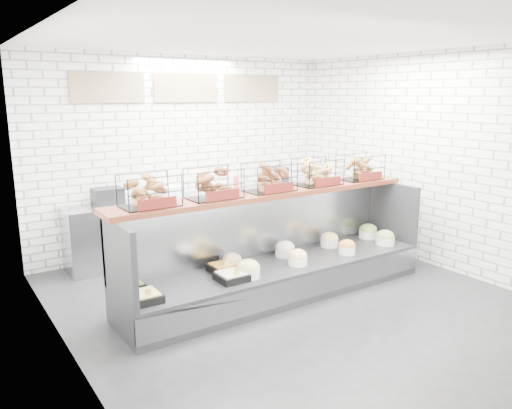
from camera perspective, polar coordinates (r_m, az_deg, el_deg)
ground at (r=6.04m, az=4.36°, el=-11.07°), size 5.50×5.50×0.00m
room_shell at (r=6.03m, az=1.11°, el=9.13°), size 5.02×5.51×3.01m
display_case at (r=6.18m, az=2.52°, el=-7.21°), size 4.00×0.90×1.20m
bagel_shelf at (r=6.04m, az=1.56°, el=2.77°), size 4.10×0.50×0.40m
prep_counter at (r=7.84m, az=-6.62°, el=-1.94°), size 4.00×0.60×1.20m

